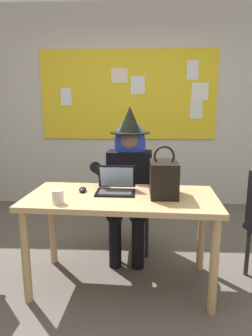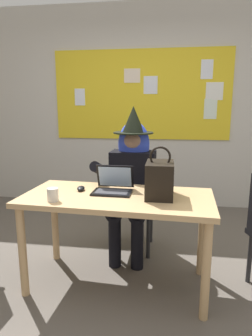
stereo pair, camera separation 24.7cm
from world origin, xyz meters
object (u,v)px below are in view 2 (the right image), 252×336
at_px(chair_at_desk, 134,197).
at_px(handbag, 160,179).
at_px(coffee_mug, 53,195).
at_px(person_costumed, 132,172).
at_px(laptop, 113,186).
at_px(desk_main, 117,207).
at_px(computer_mouse, 81,188).

xyz_separation_m(chair_at_desk, handbag, (0.27, -0.68, 0.36)).
bearing_deg(chair_at_desk, coffee_mug, -26.65).
relative_size(person_costumed, coffee_mug, 14.78).
xyz_separation_m(laptop, coffee_mug, (-0.38, -0.30, 0.00)).
distance_m(desk_main, person_costumed, 0.60).
height_order(chair_at_desk, computer_mouse, chair_at_desk).
xyz_separation_m(laptop, handbag, (0.36, -0.08, 0.09)).
height_order(chair_at_desk, coffee_mug, chair_at_desk).
relative_size(computer_mouse, handbag, 0.28).
height_order(handbag, coffee_mug, handbag).
distance_m(computer_mouse, coffee_mug, 0.32).
relative_size(chair_at_desk, laptop, 2.99).
bearing_deg(coffee_mug, chair_at_desk, 62.26).
distance_m(desk_main, chair_at_desk, 0.71).
xyz_separation_m(person_costumed, handbag, (0.27, -0.56, 0.08)).
height_order(desk_main, coffee_mug, coffee_mug).
xyz_separation_m(chair_at_desk, person_costumed, (-0.00, -0.12, 0.28)).
bearing_deg(desk_main, person_costumed, 85.81).
xyz_separation_m(desk_main, computer_mouse, (-0.31, 0.09, 0.11)).
bearing_deg(desk_main, computer_mouse, 163.90).
distance_m(chair_at_desk, computer_mouse, 0.75).
bearing_deg(chair_at_desk, desk_main, -2.72).
xyz_separation_m(chair_at_desk, computer_mouse, (-0.36, -0.61, 0.24)).
bearing_deg(laptop, coffee_mug, -140.64).
distance_m(desk_main, handbag, 0.39).
relative_size(chair_at_desk, coffee_mug, 9.62).
bearing_deg(laptop, handbag, -10.51).
relative_size(desk_main, handbag, 3.88).
bearing_deg(laptop, computer_mouse, -177.95).
relative_size(person_costumed, computer_mouse, 13.50).
height_order(desk_main, handbag, handbag).
distance_m(person_costumed, coffee_mug, 0.91).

